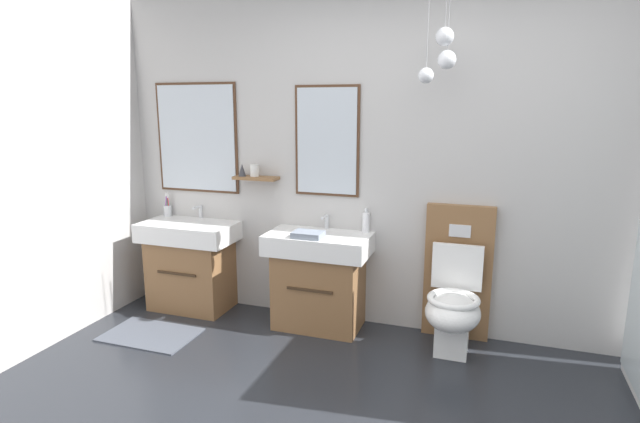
# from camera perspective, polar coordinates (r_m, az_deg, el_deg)

# --- Properties ---
(wall_back) EXTENTS (5.08, 0.50, 2.56)m
(wall_back) POSITION_cam_1_polar(r_m,az_deg,el_deg) (3.79, 10.97, 5.50)
(wall_back) COLOR #B7B5B2
(wall_back) RESTS_ON ground
(bath_mat) EXTENTS (0.68, 0.44, 0.01)m
(bath_mat) POSITION_cam_1_polar(r_m,az_deg,el_deg) (4.10, -18.66, -13.08)
(bath_mat) COLOR #474C56
(bath_mat) RESTS_ON ground
(vanity_sink_left) EXTENTS (0.78, 0.47, 0.74)m
(vanity_sink_left) POSITION_cam_1_polar(r_m,az_deg,el_deg) (4.40, -14.40, -5.61)
(vanity_sink_left) COLOR brown
(vanity_sink_left) RESTS_ON ground
(tap_on_left_sink) EXTENTS (0.03, 0.13, 0.11)m
(tap_on_left_sink) POSITION_cam_1_polar(r_m,az_deg,el_deg) (4.43, -13.51, 0.14)
(tap_on_left_sink) COLOR silver
(tap_on_left_sink) RESTS_ON vanity_sink_left
(vanity_sink_right) EXTENTS (0.78, 0.47, 0.74)m
(vanity_sink_right) POSITION_cam_1_polar(r_m,az_deg,el_deg) (3.91, -0.11, -7.45)
(vanity_sink_right) COLOR brown
(vanity_sink_right) RESTS_ON ground
(tap_on_right_sink) EXTENTS (0.03, 0.13, 0.11)m
(tap_on_right_sink) POSITION_cam_1_polar(r_m,az_deg,el_deg) (3.94, 0.68, -0.96)
(tap_on_right_sink) COLOR silver
(tap_on_right_sink) RESTS_ON vanity_sink_right
(toilet) EXTENTS (0.48, 0.62, 1.00)m
(toilet) POSITION_cam_1_polar(r_m,az_deg,el_deg) (3.72, 15.04, -9.26)
(toilet) COLOR brown
(toilet) RESTS_ON ground
(toothbrush_cup) EXTENTS (0.07, 0.07, 0.21)m
(toothbrush_cup) POSITION_cam_1_polar(r_m,az_deg,el_deg) (4.59, -16.88, 0.21)
(toothbrush_cup) COLOR silver
(toothbrush_cup) RESTS_ON vanity_sink_left
(soap_dispenser) EXTENTS (0.06, 0.06, 0.19)m
(soap_dispenser) POSITION_cam_1_polar(r_m,az_deg,el_deg) (3.85, 5.22, -1.20)
(soap_dispenser) COLOR white
(soap_dispenser) RESTS_ON vanity_sink_right
(folded_hand_towel) EXTENTS (0.22, 0.16, 0.04)m
(folded_hand_towel) POSITION_cam_1_polar(r_m,az_deg,el_deg) (3.69, -1.37, -2.63)
(folded_hand_towel) COLOR gray
(folded_hand_towel) RESTS_ON vanity_sink_right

